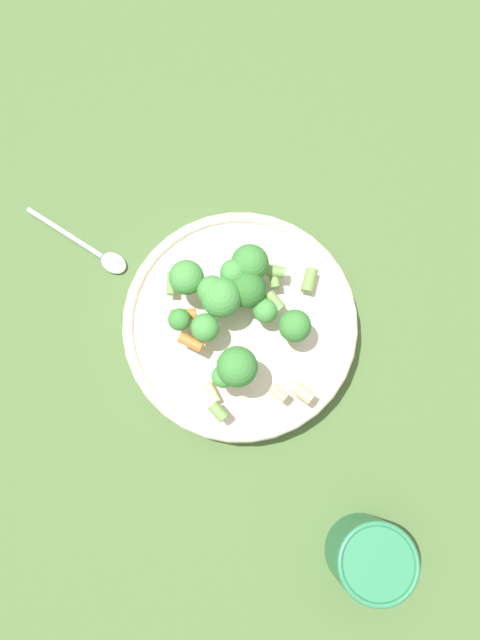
# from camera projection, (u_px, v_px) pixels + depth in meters

# --- Properties ---
(ground_plane) EXTENTS (3.00, 3.00, 0.00)m
(ground_plane) POSITION_uv_depth(u_px,v_px,m) (240.00, 330.00, 0.80)
(ground_plane) COLOR #4C6B38
(bowl) EXTENTS (0.29, 0.29, 0.05)m
(bowl) POSITION_uv_depth(u_px,v_px,m) (240.00, 326.00, 0.77)
(bowl) COLOR beige
(bowl) RESTS_ON ground_plane
(pasta_salad) EXTENTS (0.22, 0.22, 0.08)m
(pasta_salad) POSITION_uv_depth(u_px,v_px,m) (234.00, 307.00, 0.71)
(pasta_salad) COLOR #8CB766
(pasta_salad) RESTS_ON bowl
(cup) EXTENTS (0.09, 0.09, 0.10)m
(cup) POSITION_uv_depth(u_px,v_px,m) (370.00, 557.00, 0.69)
(cup) COLOR #2D7F51
(cup) RESTS_ON ground_plane
(spoon) EXTENTS (0.03, 0.16, 0.01)m
(spoon) POSITION_uv_depth(u_px,v_px,m) (94.00, 251.00, 0.81)
(spoon) COLOR silver
(spoon) RESTS_ON ground_plane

